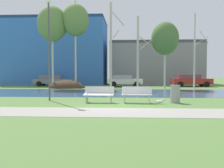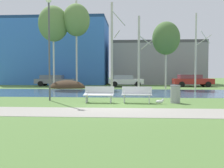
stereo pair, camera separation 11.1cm
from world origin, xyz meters
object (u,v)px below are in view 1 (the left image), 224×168
(parked_hatch_third_red, at_px, (191,80))
(bench_left, at_px, (99,94))
(bench_right, at_px, (137,94))
(streetlamp, at_px, (49,33))
(trash_bin, at_px, (175,94))
(seagull, at_px, (160,101))
(parked_van_nearest_grey, at_px, (53,80))
(parked_sedan_second_white, at_px, (124,80))

(parked_hatch_third_red, bearing_deg, bench_left, -118.85)
(bench_right, xyz_separation_m, parked_hatch_third_red, (7.03, 16.43, 0.29))
(bench_right, xyz_separation_m, streetlamp, (-5.00, 0.89, 3.43))
(trash_bin, distance_m, parked_hatch_third_red, 17.04)
(bench_left, xyz_separation_m, bench_right, (2.02, 0.00, 0.00))
(seagull, distance_m, parked_hatch_third_red, 17.81)
(parked_van_nearest_grey, xyz_separation_m, parked_hatch_third_red, (16.56, -0.34, 0.03))
(bench_left, bearing_deg, streetlamp, 163.42)
(seagull, distance_m, parked_sedan_second_white, 16.78)
(trash_bin, distance_m, parked_sedan_second_white, 16.39)
(parked_hatch_third_red, bearing_deg, seagull, -109.20)
(bench_right, relative_size, trash_bin, 1.71)
(bench_left, distance_m, bench_right, 2.02)
(seagull, bearing_deg, parked_van_nearest_grey, 121.98)
(bench_left, bearing_deg, seagull, -6.74)
(trash_bin, height_order, parked_sedan_second_white, parked_sedan_second_white)
(bench_left, relative_size, trash_bin, 1.71)
(bench_right, xyz_separation_m, parked_van_nearest_grey, (-9.53, 16.77, 0.26))
(streetlamp, relative_size, parked_van_nearest_grey, 1.23)
(parked_van_nearest_grey, height_order, parked_sedan_second_white, parked_sedan_second_white)
(bench_left, distance_m, streetlamp, 4.62)
(trash_bin, xyz_separation_m, parked_sedan_second_white, (-2.84, 16.14, 0.23))
(bench_right, distance_m, parked_hatch_third_red, 17.87)
(streetlamp, distance_m, parked_hatch_third_red, 19.90)
(streetlamp, bearing_deg, parked_van_nearest_grey, 105.92)
(trash_bin, height_order, parked_van_nearest_grey, parked_van_nearest_grey)
(bench_right, height_order, seagull, bench_right)
(streetlamp, bearing_deg, bench_right, -10.05)
(trash_bin, relative_size, parked_sedan_second_white, 0.23)
(bench_left, xyz_separation_m, trash_bin, (4.07, 0.13, 0.02))
(trash_bin, relative_size, parked_van_nearest_grey, 0.20)
(seagull, xyz_separation_m, parked_sedan_second_white, (-1.97, 16.65, 0.60))
(streetlamp, bearing_deg, trash_bin, -6.10)
(streetlamp, height_order, parked_hatch_third_red, streetlamp)
(parked_hatch_third_red, bearing_deg, trash_bin, -106.99)
(bench_left, relative_size, parked_sedan_second_white, 0.40)
(bench_right, relative_size, parked_hatch_third_red, 0.35)
(streetlamp, relative_size, parked_hatch_third_red, 1.29)
(parked_sedan_second_white, distance_m, parked_hatch_third_red, 7.82)
(streetlamp, bearing_deg, seagull, -11.57)
(trash_bin, xyz_separation_m, streetlamp, (-7.05, 0.75, 3.40))
(bench_left, distance_m, trash_bin, 4.07)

